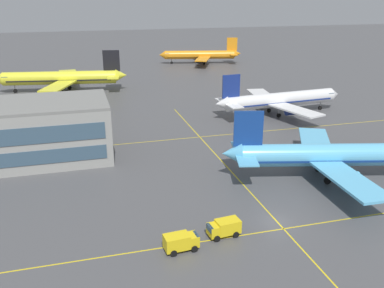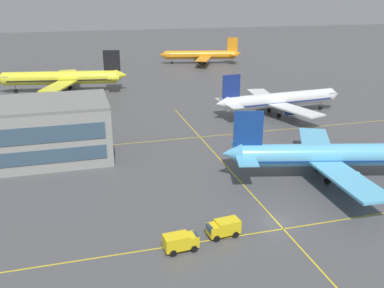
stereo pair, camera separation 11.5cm
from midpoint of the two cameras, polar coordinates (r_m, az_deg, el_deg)
ground_plane at (r=59.19m, az=11.31°, el=-10.13°), size 600.00×600.00×0.00m
airliner_front_gate at (r=73.03m, az=18.44°, el=-1.45°), size 36.60×31.14×11.50m
airliner_second_row at (r=108.02m, az=11.68°, el=5.81°), size 34.91×30.01×10.85m
airliner_third_row at (r=136.29m, az=-16.96°, el=8.46°), size 39.57×33.76×12.32m
airliner_far_left_stand at (r=182.98m, az=1.25°, el=11.85°), size 34.24×29.10×10.73m
taxiway_markings at (r=73.14m, az=5.38°, el=-3.75°), size 137.88×84.20×0.01m
service_truck_red_van at (r=51.79m, az=-1.44°, el=-12.91°), size 4.26×2.45×2.10m
service_truck_catering at (r=54.59m, az=4.30°, el=-11.09°), size 4.29×2.52×2.10m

